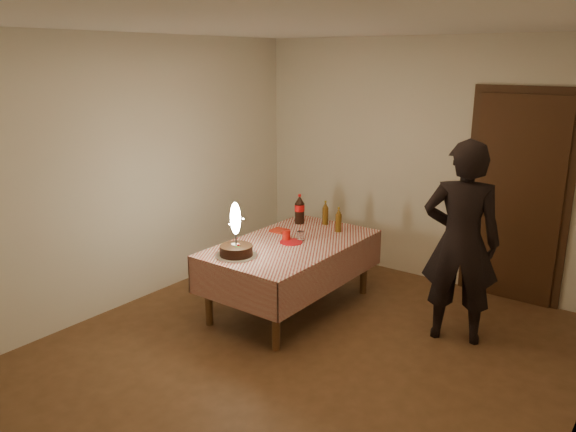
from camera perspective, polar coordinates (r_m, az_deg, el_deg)
The scene contains 12 objects.
ground at distance 4.78m, azimuth 1.34°, elevation -13.97°, with size 4.00×4.50×0.01m, color brown.
room_shell at distance 4.26m, azimuth 2.45°, elevation 6.04°, with size 4.04×4.54×2.62m.
dining_table at distance 5.38m, azimuth 0.32°, elevation -3.63°, with size 1.02×1.72×0.68m.
birthday_cake at distance 4.99m, azimuth -5.30°, elevation -2.81°, with size 0.37×0.37×0.49m.
red_plate at distance 5.35m, azimuth 0.32°, elevation -2.66°, with size 0.22×0.22×0.01m, color red.
red_cup at distance 5.41m, azimuth -0.17°, elevation -1.94°, with size 0.08×0.08×0.10m, color #AD150C.
clear_cup at distance 5.40m, azimuth 1.28°, elevation -2.04°, with size 0.07×0.07×0.09m, color white.
napkin_stack at distance 5.68m, azimuth -0.89°, elevation -1.48°, with size 0.15×0.15×0.02m, color #B42614.
cola_bottle at distance 5.92m, azimuth 1.18°, elevation 0.68°, with size 0.10×0.10×0.32m.
amber_bottle_left at distance 5.91m, azimuth 3.81°, elevation 0.27°, with size 0.06×0.06×0.26m.
amber_bottle_right at distance 5.67m, azimuth 5.15°, elevation -0.44°, with size 0.06×0.06×0.26m.
photographer at distance 4.93m, azimuth 17.16°, elevation -2.58°, with size 0.74×0.61×1.76m.
Camera 1 is at (2.40, -3.39, 2.37)m, focal length 35.00 mm.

